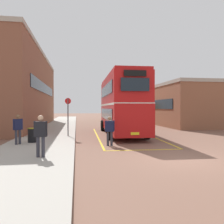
{
  "coord_description": "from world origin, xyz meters",
  "views": [
    {
      "loc": [
        -4.4,
        -9.03,
        2.19
      ],
      "look_at": [
        -0.91,
        13.37,
        1.77
      ],
      "focal_mm": 36.55,
      "sensor_mm": 36.0,
      "label": 1
    }
  ],
  "objects_px": {
    "pedestrian_waiting_far": "(41,133)",
    "double_decker_bus": "(121,104)",
    "litter_bin": "(32,135)",
    "bus_stop_sign": "(68,113)",
    "pedestrian_boarding": "(110,129)",
    "single_deck_bus": "(119,111)",
    "pedestrian_waiting_near": "(18,127)"
  },
  "relations": [
    {
      "from": "double_decker_bus",
      "to": "bus_stop_sign",
      "type": "relative_size",
      "value": 3.7
    },
    {
      "from": "double_decker_bus",
      "to": "pedestrian_boarding",
      "type": "relative_size",
      "value": 6.07
    },
    {
      "from": "single_deck_bus",
      "to": "litter_bin",
      "type": "relative_size",
      "value": 10.18
    },
    {
      "from": "double_decker_bus",
      "to": "pedestrian_waiting_near",
      "type": "height_order",
      "value": "double_decker_bus"
    },
    {
      "from": "litter_bin",
      "to": "bus_stop_sign",
      "type": "bearing_deg",
      "value": 54.88
    },
    {
      "from": "pedestrian_waiting_near",
      "to": "pedestrian_waiting_far",
      "type": "bearing_deg",
      "value": -63.99
    },
    {
      "from": "single_deck_bus",
      "to": "pedestrian_boarding",
      "type": "bearing_deg",
      "value": -101.76
    },
    {
      "from": "pedestrian_boarding",
      "to": "pedestrian_waiting_far",
      "type": "relative_size",
      "value": 0.97
    },
    {
      "from": "double_decker_bus",
      "to": "pedestrian_waiting_far",
      "type": "distance_m",
      "value": 10.17
    },
    {
      "from": "litter_bin",
      "to": "bus_stop_sign",
      "type": "relative_size",
      "value": 0.31
    },
    {
      "from": "single_deck_bus",
      "to": "litter_bin",
      "type": "bearing_deg",
      "value": -111.53
    },
    {
      "from": "single_deck_bus",
      "to": "pedestrian_waiting_near",
      "type": "distance_m",
      "value": 28.03
    },
    {
      "from": "single_deck_bus",
      "to": "litter_bin",
      "type": "height_order",
      "value": "single_deck_bus"
    },
    {
      "from": "pedestrian_boarding",
      "to": "single_deck_bus",
      "type": "bearing_deg",
      "value": 78.24
    },
    {
      "from": "single_deck_bus",
      "to": "pedestrian_boarding",
      "type": "xyz_separation_m",
      "value": [
        -5.49,
        -26.36,
        -0.66
      ]
    },
    {
      "from": "pedestrian_waiting_near",
      "to": "pedestrian_waiting_far",
      "type": "height_order",
      "value": "pedestrian_waiting_far"
    },
    {
      "from": "pedestrian_waiting_far",
      "to": "litter_bin",
      "type": "distance_m",
      "value": 4.46
    },
    {
      "from": "pedestrian_waiting_far",
      "to": "double_decker_bus",
      "type": "bearing_deg",
      "value": 59.43
    },
    {
      "from": "pedestrian_boarding",
      "to": "bus_stop_sign",
      "type": "distance_m",
      "value": 4.7
    },
    {
      "from": "pedestrian_waiting_near",
      "to": "double_decker_bus",
      "type": "bearing_deg",
      "value": 36.15
    },
    {
      "from": "double_decker_bus",
      "to": "single_deck_bus",
      "type": "height_order",
      "value": "double_decker_bus"
    },
    {
      "from": "single_deck_bus",
      "to": "pedestrian_boarding",
      "type": "relative_size",
      "value": 5.18
    },
    {
      "from": "pedestrian_boarding",
      "to": "bus_stop_sign",
      "type": "relative_size",
      "value": 0.61
    },
    {
      "from": "bus_stop_sign",
      "to": "litter_bin",
      "type": "bearing_deg",
      "value": -125.12
    },
    {
      "from": "double_decker_bus",
      "to": "litter_bin",
      "type": "xyz_separation_m",
      "value": [
        -6.25,
        -4.39,
        -1.94
      ]
    },
    {
      "from": "bus_stop_sign",
      "to": "single_deck_bus",
      "type": "bearing_deg",
      "value": 70.42
    },
    {
      "from": "double_decker_bus",
      "to": "single_deck_bus",
      "type": "distance_m",
      "value": 21.24
    },
    {
      "from": "pedestrian_waiting_near",
      "to": "bus_stop_sign",
      "type": "xyz_separation_m",
      "value": [
        2.63,
        3.47,
        0.69
      ]
    },
    {
      "from": "double_decker_bus",
      "to": "litter_bin",
      "type": "height_order",
      "value": "double_decker_bus"
    },
    {
      "from": "single_deck_bus",
      "to": "pedestrian_waiting_far",
      "type": "bearing_deg",
      "value": -106.67
    },
    {
      "from": "double_decker_bus",
      "to": "bus_stop_sign",
      "type": "bearing_deg",
      "value": -159.78
    },
    {
      "from": "double_decker_bus",
      "to": "pedestrian_waiting_near",
      "type": "xyz_separation_m",
      "value": [
        -6.9,
        -5.04,
        -1.41
      ]
    }
  ]
}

